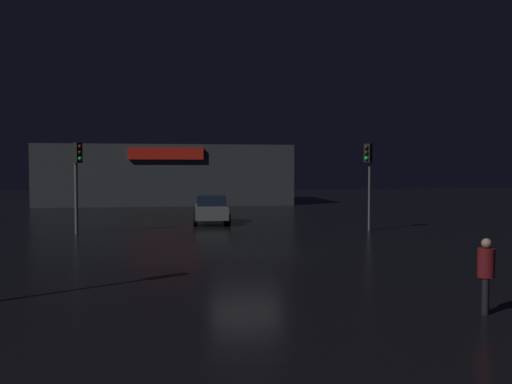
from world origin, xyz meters
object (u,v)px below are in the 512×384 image
Objects in this scene: store_building at (167,175)px; traffic_signal_cross_right at (77,171)px; car_near at (211,209)px; pedestrian at (486,270)px; traffic_signal_cross_left at (368,165)px.

store_building is 4.97× the size of traffic_signal_cross_right.
pedestrian is (4.33, -19.46, 0.10)m from car_near.
pedestrian is (10.67, -15.40, -2.01)m from traffic_signal_cross_right.
car_near is at bearing 32.56° from traffic_signal_cross_right.
store_building is 19.07m from car_near.
traffic_signal_cross_right is (-13.57, 0.64, -0.28)m from traffic_signal_cross_left.
traffic_signal_cross_left is 1.00× the size of traffic_signal_cross_right.
traffic_signal_cross_right is 7.82m from car_near.
pedestrian reaches higher than car_near.
store_building is 25.50m from traffic_signal_cross_left.
traffic_signal_cross_right is 1.07× the size of car_near.
traffic_signal_cross_left is 8.94m from car_near.
traffic_signal_cross_left reaches higher than traffic_signal_cross_right.
pedestrian is (-2.90, -14.76, -2.28)m from traffic_signal_cross_left.
traffic_signal_cross_left is 2.70× the size of pedestrian.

